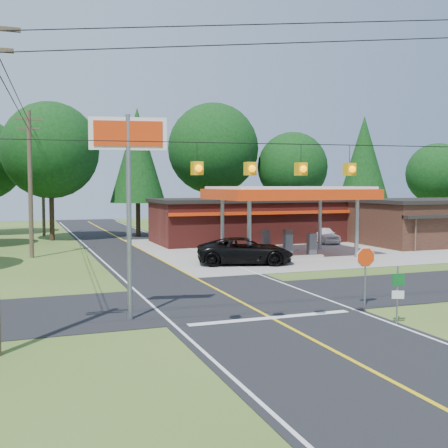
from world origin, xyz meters
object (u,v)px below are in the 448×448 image
object	(u,v)px
suv_car	(245,251)
sedan_car	(323,235)
gas_canopy	(288,195)
octagonal_stop_sign	(366,262)
big_stop_sign	(128,166)

from	to	relation	value
suv_car	sedan_car	world-z (taller)	suv_car
gas_canopy	sedan_car	bearing A→B (deg)	44.40
gas_canopy	octagonal_stop_sign	distance (m)	16.81
gas_canopy	octagonal_stop_sign	bearing A→B (deg)	-105.70
sedan_car	octagonal_stop_sign	world-z (taller)	octagonal_stop_sign
big_stop_sign	gas_canopy	bearing A→B (deg)	46.99
suv_car	sedan_car	distance (m)	14.68
sedan_car	big_stop_sign	distance (m)	30.26
suv_car	big_stop_sign	world-z (taller)	big_stop_sign
big_stop_sign	octagonal_stop_sign	distance (m)	10.29
sedan_car	octagonal_stop_sign	xyz separation A→B (m)	(-11.16, -22.54, 1.14)
suv_car	big_stop_sign	size ratio (longest dim) A/B	0.80
sedan_car	octagonal_stop_sign	distance (m)	25.18
suv_car	big_stop_sign	distance (m)	16.06
suv_car	gas_canopy	bearing A→B (deg)	-39.59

